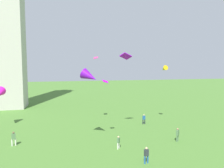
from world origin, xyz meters
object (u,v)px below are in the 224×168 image
(person_0, at_px, (14,138))
(kite_flying_3, at_px, (126,56))
(monument_obelisk, at_px, (8,5))
(kite_flying_2, at_px, (96,58))
(person_3, at_px, (144,119))
(person_2, at_px, (118,142))
(kite_flying_0, at_px, (105,81))
(person_4, at_px, (178,134))
(kite_flying_1, at_px, (90,76))
(person_1, at_px, (146,154))
(kite_flying_4, at_px, (164,69))

(person_0, relative_size, kite_flying_3, 0.93)
(person_0, bearing_deg, monument_obelisk, -89.43)
(monument_obelisk, distance_m, kite_flying_2, 28.65)
(person_3, distance_m, kite_flying_3, 11.83)
(monument_obelisk, height_order, kite_flying_3, monument_obelisk)
(person_2, relative_size, person_3, 0.94)
(person_3, height_order, kite_flying_0, kite_flying_0)
(person_2, bearing_deg, person_4, 133.11)
(monument_obelisk, relative_size, kite_flying_3, 24.41)
(person_0, relative_size, person_2, 1.13)
(kite_flying_0, height_order, kite_flying_2, kite_flying_2)
(monument_obelisk, relative_size, person_0, 26.31)
(person_3, xyz_separation_m, kite_flying_3, (-4.35, -3.62, 10.39))
(kite_flying_2, bearing_deg, monument_obelisk, -125.39)
(monument_obelisk, height_order, kite_flying_1, monument_obelisk)
(monument_obelisk, bearing_deg, person_3, -38.07)
(person_2, xyz_separation_m, kite_flying_3, (2.50, 5.58, 10.45))
(person_4, height_order, kite_flying_1, kite_flying_1)
(person_1, bearing_deg, person_0, -46.48)
(person_0, height_order, kite_flying_0, kite_flying_0)
(person_2, xyz_separation_m, kite_flying_0, (-1.05, 2.70, 7.07))
(person_3, bearing_deg, monument_obelisk, -50.39)
(kite_flying_4, bearing_deg, kite_flying_3, 24.06)
(person_1, bearing_deg, kite_flying_4, -139.54)
(person_1, xyz_separation_m, kite_flying_1, (-5.03, 6.06, 7.70))
(monument_obelisk, bearing_deg, person_4, -46.81)
(person_0, height_order, person_1, person_0)
(kite_flying_2, distance_m, kite_flying_3, 5.78)
(person_3, distance_m, person_4, 8.69)
(person_1, distance_m, kite_flying_4, 18.11)
(person_2, height_order, kite_flying_2, kite_flying_2)
(kite_flying_1, bearing_deg, person_0, 115.64)
(person_1, relative_size, kite_flying_0, 2.17)
(person_4, relative_size, kite_flying_3, 0.93)
(kite_flying_2, xyz_separation_m, kite_flying_3, (3.72, -4.43, 0.10))
(monument_obelisk, bearing_deg, kite_flying_0, -56.45)
(person_1, relative_size, person_4, 0.96)
(person_0, xyz_separation_m, kite_flying_4, (22.96, 5.50, 8.38))
(person_3, bearing_deg, kite_flying_3, 27.44)
(person_2, bearing_deg, kite_flying_4, 170.61)
(kite_flying_0, relative_size, kite_flying_2, 0.69)
(person_4, xyz_separation_m, kite_flying_4, (2.24, 8.70, 8.37))
(person_1, xyz_separation_m, person_3, (4.98, 13.44, -0.03))
(kite_flying_3, bearing_deg, person_0, -21.59)
(kite_flying_0, distance_m, kite_flying_2, 8.01)
(kite_flying_0, bearing_deg, person_4, -29.36)
(person_0, distance_m, person_3, 20.11)
(person_4, distance_m, kite_flying_4, 12.28)
(monument_obelisk, relative_size, person_3, 28.00)
(monument_obelisk, xyz_separation_m, kite_flying_0, (17.50, -26.39, -15.79))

